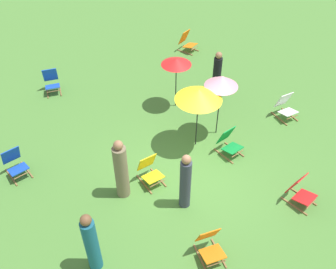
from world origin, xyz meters
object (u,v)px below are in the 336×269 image
Objects in this scene: deckchair_1 at (15,163)px; deckchair_6 at (229,143)px; deckchair_3 at (150,171)px; person_0 at (217,77)px; person_2 at (121,170)px; deckchair_0 at (300,191)px; deckchair_8 at (210,245)px; umbrella_0 at (199,95)px; umbrella_1 at (176,62)px; deckchair_4 at (187,42)px; umbrella_2 at (222,81)px; deckchair_2 at (285,107)px; person_3 at (91,243)px; person_1 at (185,182)px; deckchair_5 at (52,82)px.

deckchair_6 is at bearing -31.84° from deckchair_1.
person_0 reaches higher than deckchair_3.
deckchair_1 is at bearing 154.24° from person_2.
deckchair_0 is at bearing -47.20° from deckchair_1.
deckchair_8 is at bearing -66.19° from deckchair_1.
umbrella_0 is 1.98m from umbrella_1.
deckchair_4 is 5.35m from umbrella_2.
deckchair_2 is 0.97× the size of deckchair_8.
deckchair_3 and deckchair_8 have the same top height.
deckchair_1 and deckchair_3 have the same top height.
deckchair_4 is at bearing 71.02° from deckchair_8.
umbrella_0 reaches higher than person_0.
deckchair_8 is (-0.15, -2.59, 0.00)m from deckchair_3.
deckchair_2 is (2.34, 2.53, 0.00)m from deckchair_0.
person_2 is (-5.78, 0.20, 0.48)m from deckchair_2.
person_3 is (-4.15, -1.78, -0.95)m from umbrella_0.
deckchair_0 is 2.79m from deckchair_8.
deckchair_4 is at bearing 65.02° from person_1.
umbrella_1 is (2.64, 4.86, 1.28)m from deckchair_8.
person_3 reaches higher than deckchair_8.
deckchair_2 is 4.98m from deckchair_3.
deckchair_4 is 6.02m from deckchair_6.
deckchair_2 is 2.39m from person_0.
deckchair_8 is 2.51m from person_3.
person_2 is (-3.29, -2.25, -0.81)m from umbrella_1.
deckchair_1 is 0.96× the size of deckchair_5.
deckchair_5 is (-5.45, 5.62, 0.00)m from deckchair_2.
person_0 is at bearing 53.04° from person_1.
deckchair_3 is at bearing 167.37° from deckchair_6.
deckchair_1 is at bearing 169.57° from deckchair_2.
deckchair_0 is 2.87m from person_1.
umbrella_1 is at bearing 142.56° from deckchair_2.
deckchair_8 is 4.42m from umbrella_2.
deckchair_2 is 0.96× the size of deckchair_4.
umbrella_1 is 1.64m from person_0.
deckchair_3 is 0.46× the size of person_2.
person_2 is at bearing -76.35° from deckchair_5.
deckchair_5 is at bearing 122.41° from umbrella_2.
deckchair_4 is 0.51× the size of person_0.
deckchair_5 and deckchair_8 have the same top height.
person_3 is (0.48, -3.66, 0.46)m from deckchair_1.
umbrella_0 is 1.10× the size of umbrella_1.
deckchair_4 is 0.45× the size of umbrella_0.
umbrella_1 is at bearing 69.82° from person_1.
person_0 reaches higher than deckchair_1.
umbrella_0 is 0.84m from umbrella_2.
deckchair_6 is 3.26m from person_2.
deckchair_0 is at bearing -52.00° from deckchair_5.
deckchair_3 is 2.59m from deckchair_8.
deckchair_2 is 0.41× the size of umbrella_2.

